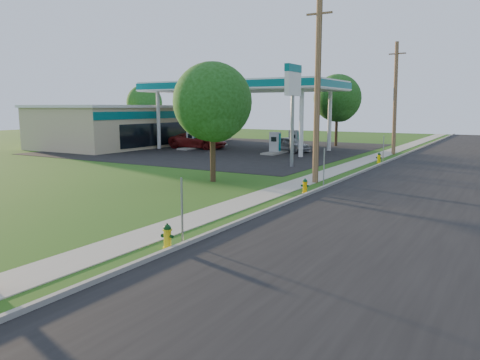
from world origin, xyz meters
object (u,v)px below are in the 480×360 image
(hydrant_mid, at_px, (305,186))
(tree_verge, at_px, (213,105))
(utility_pole_far, at_px, (395,98))
(fuel_pump_se, at_px, (294,143))
(utility_pole_mid, at_px, (317,90))
(fuel_pump_ne, at_px, (275,146))
(tree_back, at_px, (145,104))
(fuel_pump_sw, at_px, (215,139))
(hydrant_near, at_px, (167,236))
(car_red, at_px, (198,140))
(hydrant_far, at_px, (379,158))
(tree_lot, at_px, (338,100))
(fuel_pump_nw, at_px, (192,142))
(car_silver, at_px, (291,144))
(price_pylon, at_px, (293,86))

(hydrant_mid, bearing_deg, tree_verge, 173.13)
(utility_pole_far, height_order, fuel_pump_se, utility_pole_far)
(utility_pole_mid, distance_m, fuel_pump_ne, 16.31)
(fuel_pump_ne, relative_size, tree_back, 0.46)
(utility_pole_far, height_order, fuel_pump_sw, utility_pole_far)
(fuel_pump_se, distance_m, tree_back, 24.55)
(hydrant_near, height_order, car_red, car_red)
(utility_pole_far, distance_m, hydrant_far, 8.62)
(hydrant_near, bearing_deg, tree_verge, 117.63)
(utility_pole_mid, xyz_separation_m, tree_back, (-32.49, 22.65, -0.51))
(utility_pole_far, relative_size, fuel_pump_se, 2.97)
(utility_pole_mid, distance_m, tree_lot, 24.71)
(fuel_pump_sw, xyz_separation_m, tree_back, (-14.59, 5.65, 3.72))
(utility_pole_mid, distance_m, tree_verge, 5.58)
(fuel_pump_nw, bearing_deg, fuel_pump_ne, 0.00)
(fuel_pump_se, bearing_deg, fuel_pump_ne, -90.00)
(fuel_pump_sw, xyz_separation_m, car_red, (0.13, -3.11, 0.08))
(tree_back, bearing_deg, car_silver, -16.83)
(fuel_pump_nw, relative_size, tree_verge, 0.50)
(utility_pole_mid, bearing_deg, utility_pole_far, 90.00)
(fuel_pump_nw, distance_m, fuel_pump_sw, 4.00)
(hydrant_far, bearing_deg, car_red, 169.98)
(fuel_pump_sw, xyz_separation_m, hydrant_mid, (18.66, -20.23, -0.37))
(tree_verge, distance_m, car_red, 21.14)
(tree_back, xyz_separation_m, car_red, (14.73, -8.76, -3.64))
(fuel_pump_nw, height_order, car_silver, fuel_pump_nw)
(hydrant_near, distance_m, hydrant_mid, 10.21)
(hydrant_mid, xyz_separation_m, hydrant_far, (-0.05, 13.85, 0.04))
(price_pylon, relative_size, hydrant_mid, 9.52)
(tree_lot, xyz_separation_m, hydrant_far, (7.72, -13.07, -4.39))
(fuel_pump_ne, height_order, hydrant_mid, fuel_pump_ne)
(fuel_pump_se, distance_m, tree_verge, 20.24)
(price_pylon, height_order, car_silver, price_pylon)
(fuel_pump_se, bearing_deg, fuel_pump_sw, 180.00)
(fuel_pump_nw, relative_size, car_red, 0.55)
(tree_lot, bearing_deg, price_pylon, -80.27)
(utility_pole_mid, xyz_separation_m, hydrant_mid, (0.76, -3.23, -4.60))
(utility_pole_mid, height_order, hydrant_mid, utility_pole_mid)
(hydrant_mid, height_order, car_red, car_red)
(fuel_pump_nw, relative_size, car_silver, 0.78)
(car_red, xyz_separation_m, car_silver, (9.31, 1.49, -0.11))
(utility_pole_mid, xyz_separation_m, fuel_pump_se, (-8.90, 17.00, -4.23))
(utility_pole_mid, xyz_separation_m, tree_verge, (-4.90, -2.54, -0.80))
(car_silver, bearing_deg, tree_lot, 13.88)
(tree_lot, relative_size, hydrant_mid, 10.33)
(fuel_pump_nw, bearing_deg, fuel_pump_se, 23.96)
(fuel_pump_sw, bearing_deg, fuel_pump_nw, -90.00)
(utility_pole_mid, xyz_separation_m, hydrant_far, (0.70, 10.63, -4.56))
(utility_pole_far, distance_m, hydrant_near, 31.75)
(utility_pole_mid, height_order, car_red, utility_pole_mid)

